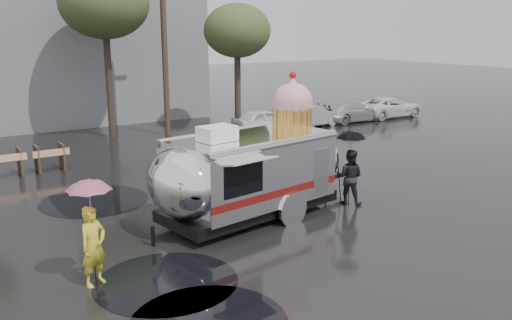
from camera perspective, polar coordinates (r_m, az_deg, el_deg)
ground at (r=14.57m, az=4.22°, el=-7.37°), size 120.00×120.00×0.00m
puddles at (r=14.79m, az=-7.09°, el=-7.10°), size 8.60×11.40×0.01m
utility_pole at (r=27.04m, az=-9.63°, el=12.26°), size 1.60×0.28×9.00m
tree_mid at (r=27.12m, az=-15.69°, el=15.59°), size 4.20×4.20×8.03m
tree_right at (r=27.75m, az=-1.99°, el=13.37°), size 3.36×3.36×6.42m
barricade_row at (r=21.48m, az=-24.78°, el=-0.22°), size 4.30×0.80×1.00m
parked_cars at (r=30.69m, az=8.39°, el=5.14°), size 13.20×1.90×1.50m
airstream_trailer at (r=15.15m, az=-0.35°, el=-0.79°), size 7.55×3.60×4.10m
person_left at (r=11.81m, az=-16.74°, el=-8.68°), size 0.73×0.64×1.71m
umbrella_pink at (r=11.45m, az=-17.11°, el=-3.69°), size 1.12×1.12×2.31m
person_right at (r=16.63m, az=9.82°, el=-1.77°), size 0.85×0.92×1.70m
umbrella_black at (r=16.38m, az=9.97°, el=1.83°), size 1.08×1.08×2.29m
tripod at (r=16.62m, az=7.97°, el=-1.42°), size 0.61×0.63×1.56m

